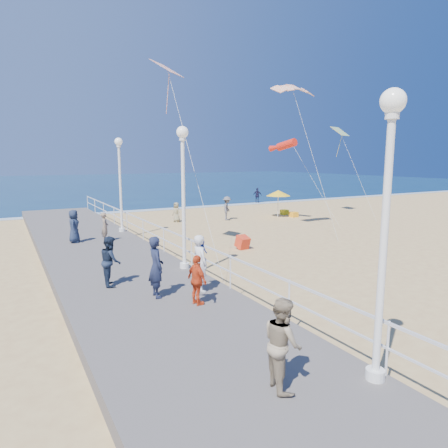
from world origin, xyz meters
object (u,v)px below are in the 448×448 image
spectator_1 (283,343)px  beach_walker_b (257,196)px  lamp_post_mid (183,183)px  lamp_post_near (386,209)px  spectator_6 (105,227)px  beach_walker_c (176,212)px  beach_chair_right (294,215)px  woman_holding_toddler (200,263)px  toddler_held (202,252)px  spectator_0 (156,267)px  beach_walker_a (227,208)px  spectator_7 (111,261)px  box_kite (243,243)px  beach_chair_left (284,212)px  spectator_4 (74,226)px  spectator_3 (197,280)px  lamp_post_far (120,175)px  beach_umbrella (278,193)px

spectator_1 → beach_walker_b: (19.01, 29.13, -0.45)m
lamp_post_mid → lamp_post_near: bearing=-90.0°
spectator_1 → spectator_6: spectator_1 is taller
spectator_1 → beach_walker_c: size_ratio=1.18×
spectator_1 → spectator_6: (0.19, 14.88, -0.10)m
beach_chair_right → lamp_post_near: bearing=-125.4°
woman_holding_toddler → toddler_held: bearing=-47.1°
spectator_1 → spectator_0: bearing=17.3°
woman_holding_toddler → beach_walker_a: 17.54m
spectator_7 → box_kite: size_ratio=2.74×
spectator_6 → beach_walker_a: (10.24, 5.52, -0.25)m
beach_walker_b → beach_chair_left: size_ratio=2.90×
spectator_4 → spectator_7: spectator_4 is taller
beach_walker_a → spectator_1: bearing=-167.3°
lamp_post_mid → beach_walker_c: size_ratio=3.69×
spectator_0 → spectator_4: bearing=7.1°
spectator_1 → beach_walker_a: 22.92m
spectator_0 → beach_chair_left: bearing=-45.7°
beach_walker_b → spectator_0: bearing=94.0°
lamp_post_mid → spectator_6: 7.17m
spectator_3 → spectator_6: (-0.25, 10.33, 0.02)m
spectator_6 → woman_holding_toddler: bearing=-159.1°
beach_walker_c → spectator_0: bearing=-40.0°
box_kite → spectator_0: bearing=-145.0°
beach_chair_right → beach_walker_b: bearing=72.3°
beach_walker_b → beach_chair_right: beach_walker_b is taller
beach_walker_b → beach_walker_c: bearing=75.7°
beach_walker_b → beach_chair_left: (-2.89, -8.34, -0.60)m
lamp_post_far → box_kite: lamp_post_far is taller
lamp_post_far → beach_chair_left: 15.23m
lamp_post_far → spectator_7: 10.49m
spectator_4 → beach_walker_b: spectator_4 is taller
beach_walker_a → spectator_3: bearing=-172.4°
beach_umbrella → beach_chair_left: (1.44, 1.02, -1.71)m
woman_holding_toddler → spectator_4: size_ratio=1.10×
lamp_post_far → spectator_4: size_ratio=3.23×
lamp_post_near → beach_walker_c: lamp_post_near is taller
lamp_post_far → spectator_0: bearing=-100.0°
spectator_1 → spectator_7: spectator_1 is taller
spectator_7 → beach_walker_a: 17.37m
lamp_post_near → spectator_3: lamp_post_near is taller
spectator_6 → beach_umbrella: 15.31m
lamp_post_near → lamp_post_far: bearing=90.0°
spectator_3 → lamp_post_near: bearing=-175.3°
beach_walker_a → beach_chair_left: bearing=-46.4°
lamp_post_near → toddler_held: 6.74m
toddler_held → spectator_6: 9.21m
spectator_0 → spectator_7: spectator_0 is taller
lamp_post_mid → beach_walker_b: size_ratio=3.34×
box_kite → beach_chair_right: box_kite is taller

